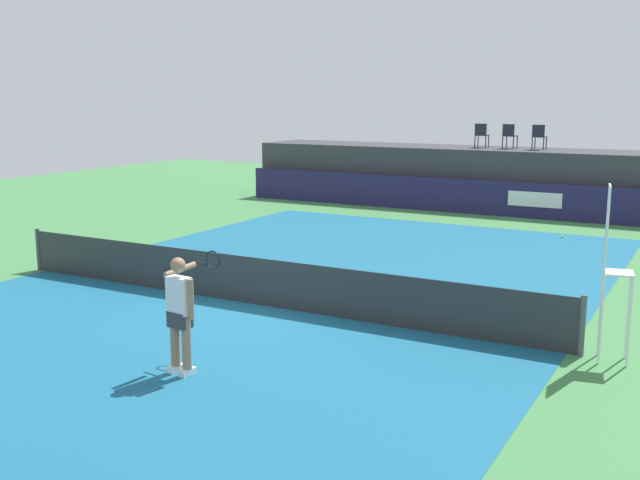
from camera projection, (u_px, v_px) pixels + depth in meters
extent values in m
plane|color=#3D7A42|center=(328.00, 274.00, 17.44)|extent=(48.00, 48.00, 0.00)
cube|color=#16597A|center=(256.00, 304.00, 14.86)|extent=(12.00, 22.00, 0.00)
cube|color=#231E4C|center=(470.00, 197.00, 26.34)|extent=(18.00, 0.20, 1.20)
cube|color=white|center=(535.00, 199.00, 25.14)|extent=(1.80, 0.02, 0.50)
cube|color=#38383D|center=(485.00, 178.00, 27.79)|extent=(18.00, 2.80, 2.20)
cylinder|color=#1E232D|center=(489.00, 141.00, 27.88)|extent=(0.04, 0.04, 0.44)
cylinder|color=#1E232D|center=(478.00, 141.00, 28.07)|extent=(0.04, 0.04, 0.44)
cylinder|color=#1E232D|center=(486.00, 142.00, 27.53)|extent=(0.04, 0.04, 0.44)
cylinder|color=#1E232D|center=(475.00, 142.00, 27.72)|extent=(0.04, 0.04, 0.44)
cube|color=#1E232D|center=(482.00, 135.00, 27.75)|extent=(0.45, 0.45, 0.03)
cube|color=#1E232D|center=(481.00, 129.00, 27.53)|extent=(0.44, 0.03, 0.42)
cylinder|color=#1E232D|center=(517.00, 142.00, 27.35)|extent=(0.04, 0.04, 0.44)
cylinder|color=#1E232D|center=(507.00, 142.00, 27.58)|extent=(0.04, 0.04, 0.44)
cylinder|color=#1E232D|center=(513.00, 143.00, 27.02)|extent=(0.04, 0.04, 0.44)
cylinder|color=#1E232D|center=(503.00, 142.00, 27.25)|extent=(0.04, 0.04, 0.44)
cube|color=#1E232D|center=(510.00, 136.00, 27.26)|extent=(0.48, 0.48, 0.03)
cube|color=#1E232D|center=(508.00, 130.00, 27.05)|extent=(0.44, 0.06, 0.42)
cylinder|color=#1E232D|center=(546.00, 143.00, 26.74)|extent=(0.04, 0.04, 0.44)
cylinder|color=#1E232D|center=(535.00, 143.00, 26.94)|extent=(0.04, 0.04, 0.44)
cylinder|color=#1E232D|center=(543.00, 144.00, 26.40)|extent=(0.04, 0.04, 0.44)
cylinder|color=#1E232D|center=(532.00, 144.00, 26.60)|extent=(0.04, 0.04, 0.44)
cube|color=#1E232D|center=(540.00, 137.00, 26.63)|extent=(0.45, 0.45, 0.03)
cube|color=#1E232D|center=(538.00, 131.00, 26.41)|extent=(0.44, 0.03, 0.42)
cylinder|color=white|center=(630.00, 323.00, 11.30)|extent=(0.04, 0.04, 1.40)
cylinder|color=white|center=(628.00, 315.00, 11.67)|extent=(0.04, 0.04, 1.40)
cylinder|color=white|center=(601.00, 320.00, 11.42)|extent=(0.04, 0.04, 1.40)
cylinder|color=white|center=(600.00, 313.00, 11.80)|extent=(0.04, 0.04, 1.40)
cube|color=white|center=(618.00, 273.00, 11.41)|extent=(0.51, 0.51, 0.03)
cube|color=white|center=(607.00, 228.00, 11.35)|extent=(0.10, 0.44, 1.33)
cube|color=#2D2D2D|center=(256.00, 281.00, 14.77)|extent=(12.40, 0.02, 0.95)
cylinder|color=#4C4C51|center=(38.00, 249.00, 17.73)|extent=(0.10, 0.10, 1.00)
cylinder|color=#4C4C51|center=(582.00, 326.00, 11.81)|extent=(0.10, 0.10, 1.00)
cube|color=white|center=(187.00, 372.00, 11.08)|extent=(0.15, 0.27, 0.10)
cylinder|color=#997051|center=(186.00, 342.00, 10.99)|extent=(0.14, 0.14, 0.82)
cube|color=white|center=(176.00, 368.00, 11.21)|extent=(0.15, 0.27, 0.10)
cylinder|color=#997051|center=(175.00, 339.00, 11.13)|extent=(0.14, 0.14, 0.82)
cube|color=#333338|center=(180.00, 319.00, 11.00)|extent=(0.36, 0.26, 0.24)
cube|color=silver|center=(179.00, 296.00, 10.93)|extent=(0.38, 0.24, 0.56)
sphere|color=#997051|center=(178.00, 265.00, 10.84)|extent=(0.22, 0.22, 0.22)
cylinder|color=#997051|center=(191.00, 299.00, 10.79)|extent=(0.09, 0.09, 0.60)
cylinder|color=#997051|center=(180.00, 270.00, 11.22)|extent=(0.16, 0.61, 0.14)
cylinder|color=black|center=(200.00, 263.00, 11.55)|extent=(0.30, 0.07, 0.03)
torus|color=black|center=(213.00, 260.00, 11.79)|extent=(0.30, 0.06, 0.30)
sphere|color=#D8EA33|center=(562.00, 236.00, 21.89)|extent=(0.07, 0.07, 0.07)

